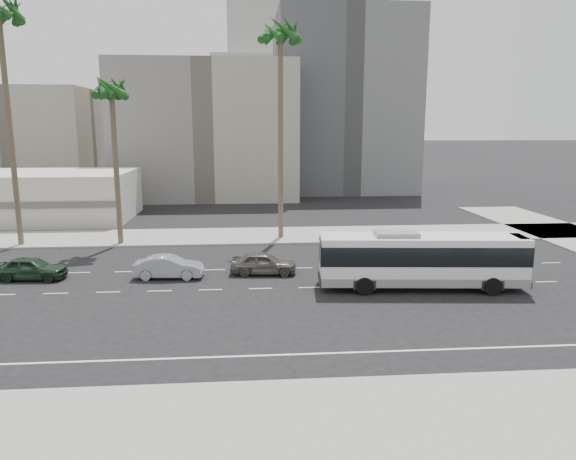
{
  "coord_description": "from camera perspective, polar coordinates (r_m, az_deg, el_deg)",
  "views": [
    {
      "loc": [
        -6.75,
        -30.51,
        9.59
      ],
      "look_at": [
        -4.02,
        4.0,
        2.8
      ],
      "focal_mm": 32.85,
      "sensor_mm": 36.0,
      "label": 1
    }
  ],
  "objects": [
    {
      "name": "highrise_far",
      "position": [
        301.17,
        10.61,
        14.79
      ],
      "size": [
        22.0,
        22.0,
        60.0
      ],
      "primitive_type": "cube",
      "color": "slate",
      "rests_on": "ground"
    },
    {
      "name": "midrise_gray_center",
      "position": [
        83.89,
        5.77,
        13.37
      ],
      "size": [
        20.0,
        20.0,
        26.0
      ],
      "primitive_type": "cube",
      "color": "#505154",
      "rests_on": "ground"
    },
    {
      "name": "midrise_beige_far",
      "position": [
        86.39,
        -26.04,
        8.6
      ],
      "size": [
        18.0,
        16.0,
        15.0
      ],
      "primitive_type": "cube",
      "color": "gray",
      "rests_on": "ground"
    },
    {
      "name": "car_a",
      "position": [
        34.94,
        -2.67,
        -3.59
      ],
      "size": [
        2.11,
        4.49,
        1.48
      ],
      "primitive_type": "imported",
      "rotation": [
        0.0,
        0.0,
        1.49
      ],
      "color": "#5B574F",
      "rests_on": "ground"
    },
    {
      "name": "city_bus",
      "position": [
        32.57,
        14.25,
        -3.03
      ],
      "size": [
        12.36,
        3.77,
        3.5
      ],
      "rotation": [
        0.0,
        0.0,
        -0.09
      ],
      "color": "silver",
      "rests_on": "ground"
    },
    {
      "name": "commercial_low",
      "position": [
        61.51,
        -26.74,
        3.29
      ],
      "size": [
        22.0,
        12.16,
        5.0
      ],
      "color": "beige",
      "rests_on": "ground"
    },
    {
      "name": "palm_near",
      "position": [
        45.65,
        -0.84,
        20.05
      ],
      "size": [
        5.48,
        5.48,
        18.43
      ],
      "rotation": [
        0.0,
        0.0,
        -0.13
      ],
      "color": "brown",
      "rests_on": "ground"
    },
    {
      "name": "highrise_right",
      "position": [
        266.81,
        6.97,
        16.48
      ],
      "size": [
        26.0,
        26.0,
        70.0
      ],
      "primitive_type": "cube",
      "color": "slate",
      "rests_on": "ground"
    },
    {
      "name": "sidewalk_south",
      "position": [
        19.01,
        18.03,
        -19.54
      ],
      "size": [
        120.0,
        7.0,
        0.15
      ],
      "primitive_type": "cube",
      "color": "gray",
      "rests_on": "ground"
    },
    {
      "name": "ground",
      "position": [
        32.68,
        7.65,
        -6.07
      ],
      "size": [
        700.0,
        700.0,
        0.0
      ],
      "primitive_type": "plane",
      "color": "black",
      "rests_on": "ground"
    },
    {
      "name": "civic_tower",
      "position": [
        282.07,
        -3.69,
        17.02
      ],
      "size": [
        42.0,
        42.0,
        129.0
      ],
      "color": "beige",
      "rests_on": "ground"
    },
    {
      "name": "midrise_beige_west",
      "position": [
        75.69,
        -8.64,
        10.52
      ],
      "size": [
        24.0,
        18.0,
        18.0
      ],
      "primitive_type": "cube",
      "color": "gray",
      "rests_on": "ground"
    },
    {
      "name": "sidewalk_north",
      "position": [
        47.46,
        3.75,
        -0.5
      ],
      "size": [
        120.0,
        7.0,
        0.15
      ],
      "primitive_type": "cube",
      "color": "gray",
      "rests_on": "ground"
    },
    {
      "name": "palm_mid",
      "position": [
        44.89,
        -18.57,
        13.88
      ],
      "size": [
        4.38,
        4.38,
        13.57
      ],
      "rotation": [
        0.0,
        0.0,
        -0.15
      ],
      "color": "brown",
      "rests_on": "ground"
    },
    {
      "name": "car_b",
      "position": [
        34.86,
        -12.79,
        -3.92
      ],
      "size": [
        1.8,
        4.5,
        1.46
      ],
      "primitive_type": "imported",
      "rotation": [
        0.0,
        0.0,
        1.51
      ],
      "color": "#91959C",
      "rests_on": "ground"
    },
    {
      "name": "car_c",
      "position": [
        37.43,
        -26.03,
        -3.73
      ],
      "size": [
        2.09,
        4.47,
        1.48
      ],
      "primitive_type": "imported",
      "rotation": [
        0.0,
        0.0,
        1.49
      ],
      "color": "#1D3522",
      "rests_on": "ground"
    }
  ]
}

